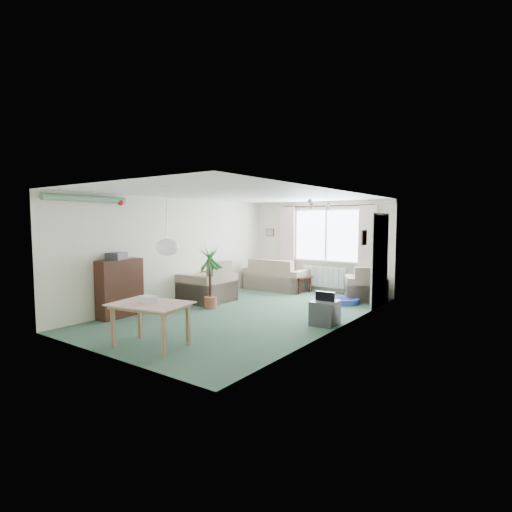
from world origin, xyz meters
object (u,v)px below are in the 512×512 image
Objects in this scene: coffee_table at (292,283)px; pet_bed at (346,301)px; tv_cube at (325,313)px; sofa at (277,274)px; houseplant at (210,277)px; bookshelf at (120,288)px; armchair_corner at (366,283)px; dining_table at (151,325)px; armchair_left at (207,281)px.

coffee_table reaches higher than pet_bed.
pet_bed is (1.82, -0.71, -0.15)m from coffee_table.
tv_cube reaches higher than coffee_table.
houseplant is at bearing 90.50° from sofa.
bookshelf is at bearing -106.11° from coffee_table.
armchair_corner reaches higher than dining_table.
pet_bed is (1.12, 4.64, -0.26)m from dining_table.
armchair_left reaches higher than tv_cube.
bookshelf is at bearing 77.96° from sofa.
houseplant is 1.32× the size of dining_table.
bookshelf is (-0.80, -4.46, 0.15)m from sofa.
houseplant is at bearing 23.22° from armchair_corner.
sofa is at bearing 162.89° from pet_bed.
armchair_left reaches higher than armchair_corner.
armchair_left is 3.43m from dining_table.
dining_table is at bearing -27.02° from bookshelf.
tv_cube is at bearing 68.34° from armchair_corner.
houseplant is 2.67m from tv_cube.
armchair_left is at bearing -149.47° from pet_bed.
pet_bed is (2.19, 2.15, -0.62)m from houseplant.
sofa reaches higher than coffee_table.
armchair_left is at bearing 118.65° from dining_table.
bookshelf is at bearing -129.64° from pet_bed.
armchair_corner is 0.97× the size of coffee_table.
dining_table is (-1.33, -5.33, -0.09)m from armchair_corner.
armchair_left is 3.23m from tv_cube.
coffee_table is 1.98× the size of tv_cube.
dining_table is at bearing -82.60° from coffee_table.
houseplant is at bearing -135.59° from pet_bed.
coffee_table is 0.93× the size of dining_table.
armchair_left is 1.05× the size of dining_table.
pet_bed is (3.11, 3.75, -0.50)m from bookshelf.
armchair_corner is 3.77m from armchair_left.
houseplant is (0.12, -2.86, 0.26)m from sofa.
armchair_corner is 0.90× the size of dining_table.
coffee_table is 2.92m from houseplant.
armchair_corner is at bearing -0.71° from coffee_table.
sofa reaches higher than armchair_corner.
bookshelf is 1.85m from houseplant.
bookshelf is (-0.34, -2.12, 0.08)m from armchair_left.
armchair_corner is 0.85× the size of armchair_left.
sofa is 1.64× the size of dining_table.
dining_table is 3.10m from tv_cube.
dining_table reaches higher than coffee_table.
tv_cube is at bearing 23.88° from bookshelf.
dining_table is (0.70, -5.35, 0.11)m from coffee_table.
coffee_table is at bearing 71.02° from bookshelf.
armchair_left is at bearing 171.09° from tv_cube.
dining_table is (1.98, -0.89, -0.25)m from bookshelf.
houseplant is (-2.40, -2.83, 0.27)m from armchair_corner.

